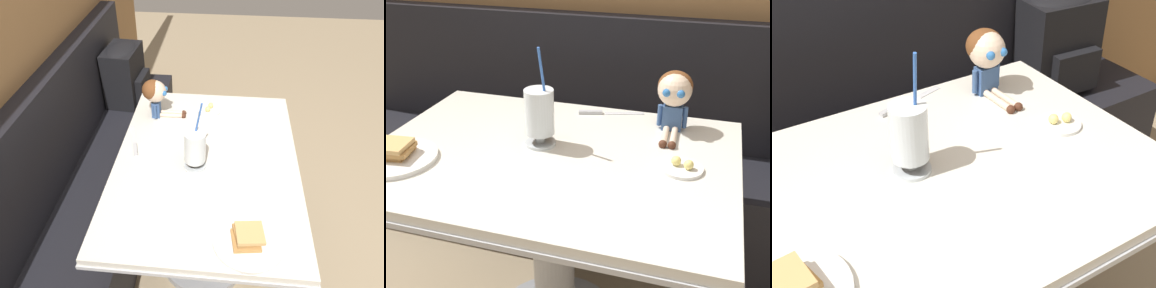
# 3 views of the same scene
# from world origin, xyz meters

# --- Properties ---
(booth_bench) EXTENTS (2.60, 0.48, 1.00)m
(booth_bench) POSITION_xyz_m (0.00, 0.81, 0.33)
(booth_bench) COLOR black
(booth_bench) RESTS_ON ground
(diner_table) EXTENTS (1.11, 0.81, 0.74)m
(diner_table) POSITION_xyz_m (0.00, 0.18, 0.54)
(diner_table) COLOR silver
(diner_table) RESTS_ON ground
(milkshake_glass) EXTENTS (0.10, 0.10, 0.32)m
(milkshake_glass) POSITION_xyz_m (-0.05, 0.23, 0.84)
(milkshake_glass) COLOR silver
(milkshake_glass) RESTS_ON diner_table
(butter_saucer) EXTENTS (0.12, 0.12, 0.04)m
(butter_saucer) POSITION_xyz_m (0.39, 0.19, 0.75)
(butter_saucer) COLOR white
(butter_saucer) RESTS_ON diner_table
(butter_knife) EXTENTS (0.23, 0.09, 0.01)m
(butter_knife) POSITION_xyz_m (0.06, 0.52, 0.74)
(butter_knife) COLOR silver
(butter_knife) RESTS_ON diner_table
(seated_doll) EXTENTS (0.12, 0.22, 0.20)m
(seated_doll) POSITION_xyz_m (0.32, 0.46, 0.87)
(seated_doll) COLOR #385689
(seated_doll) RESTS_ON diner_table
(backpack) EXTENTS (0.31, 0.26, 0.41)m
(backpack) POSITION_xyz_m (0.91, 0.78, 0.66)
(backpack) COLOR black
(backpack) RESTS_ON booth_bench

